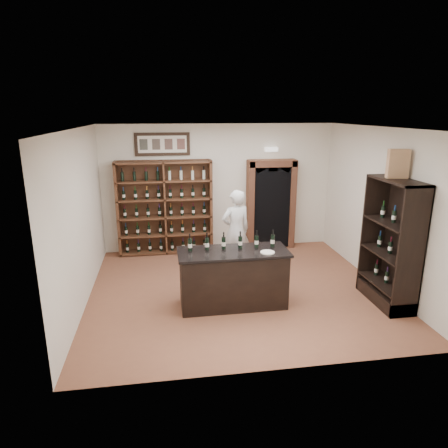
{
  "coord_description": "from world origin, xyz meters",
  "views": [
    {
      "loc": [
        -1.34,
        -6.86,
        3.28
      ],
      "look_at": [
        -0.22,
        0.3,
        1.22
      ],
      "focal_mm": 32.0,
      "sensor_mm": 36.0,
      "label": 1
    }
  ],
  "objects_px": {
    "tasting_counter": "(233,278)",
    "side_cabinet": "(390,262)",
    "shopkeeper": "(236,231)",
    "wine_crate": "(398,164)",
    "wine_shelf": "(165,207)",
    "counter_bottle_0": "(190,245)"
  },
  "relations": [
    {
      "from": "wine_crate",
      "to": "shopkeeper",
      "type": "bearing_deg",
      "value": 155.85
    },
    {
      "from": "wine_crate",
      "to": "wine_shelf",
      "type": "bearing_deg",
      "value": 153.45
    },
    {
      "from": "side_cabinet",
      "to": "wine_shelf",
      "type": "bearing_deg",
      "value": 139.79
    },
    {
      "from": "shopkeeper",
      "to": "wine_crate",
      "type": "relative_size",
      "value": 3.62
    },
    {
      "from": "counter_bottle_0",
      "to": "wine_crate",
      "type": "bearing_deg",
      "value": -4.97
    },
    {
      "from": "counter_bottle_0",
      "to": "wine_crate",
      "type": "xyz_separation_m",
      "value": [
        3.45,
        -0.3,
        1.33
      ]
    },
    {
      "from": "tasting_counter",
      "to": "side_cabinet",
      "type": "height_order",
      "value": "side_cabinet"
    },
    {
      "from": "wine_shelf",
      "to": "wine_crate",
      "type": "relative_size",
      "value": 4.61
    },
    {
      "from": "counter_bottle_0",
      "to": "side_cabinet",
      "type": "xyz_separation_m",
      "value": [
        3.44,
        -0.43,
        -0.35
      ]
    },
    {
      "from": "counter_bottle_0",
      "to": "tasting_counter",
      "type": "bearing_deg",
      "value": -10.07
    },
    {
      "from": "tasting_counter",
      "to": "shopkeeper",
      "type": "xyz_separation_m",
      "value": [
        0.34,
        1.6,
        0.37
      ]
    },
    {
      "from": "wine_shelf",
      "to": "side_cabinet",
      "type": "xyz_separation_m",
      "value": [
        3.82,
        -3.23,
        -0.35
      ]
    },
    {
      "from": "shopkeeper",
      "to": "counter_bottle_0",
      "type": "bearing_deg",
      "value": 40.34
    },
    {
      "from": "wine_shelf",
      "to": "wine_crate",
      "type": "distance_m",
      "value": 5.11
    },
    {
      "from": "shopkeeper",
      "to": "side_cabinet",
      "type": "bearing_deg",
      "value": 127.45
    },
    {
      "from": "tasting_counter",
      "to": "wine_crate",
      "type": "xyz_separation_m",
      "value": [
        2.73,
        -0.17,
        1.94
      ]
    },
    {
      "from": "shopkeeper",
      "to": "wine_crate",
      "type": "bearing_deg",
      "value": 129.4
    },
    {
      "from": "counter_bottle_0",
      "to": "wine_crate",
      "type": "height_order",
      "value": "wine_crate"
    },
    {
      "from": "tasting_counter",
      "to": "wine_crate",
      "type": "bearing_deg",
      "value": -3.61
    },
    {
      "from": "shopkeeper",
      "to": "wine_crate",
      "type": "distance_m",
      "value": 3.36
    },
    {
      "from": "counter_bottle_0",
      "to": "side_cabinet",
      "type": "relative_size",
      "value": 0.14
    },
    {
      "from": "side_cabinet",
      "to": "shopkeeper",
      "type": "height_order",
      "value": "side_cabinet"
    }
  ]
}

